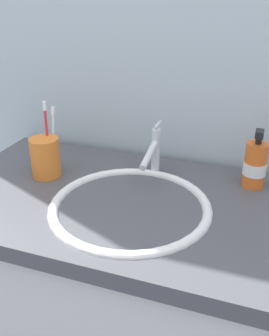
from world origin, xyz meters
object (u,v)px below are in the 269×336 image
(faucet, at_px, (154,151))
(soap_dispenser, at_px, (255,165))
(toothbrush_red, at_px, (47,133))
(toothbrush_white, at_px, (53,134))
(toothbrush_cup, at_px, (45,157))

(faucet, bearing_deg, soap_dispenser, 4.86)
(toothbrush_red, relative_size, toothbrush_white, 1.15)
(toothbrush_cup, bearing_deg, toothbrush_red, 97.07)
(toothbrush_red, distance_m, toothbrush_white, 0.03)
(toothbrush_white, bearing_deg, toothbrush_red, -91.69)
(faucet, height_order, toothbrush_cup, faucet)
(toothbrush_red, distance_m, soap_dispenser, 0.55)
(toothbrush_cup, relative_size, soap_dispenser, 0.69)
(faucet, height_order, soap_dispenser, soap_dispenser)
(faucet, height_order, toothbrush_red, toothbrush_red)
(soap_dispenser, bearing_deg, toothbrush_cup, -166.62)
(faucet, xyz_separation_m, toothbrush_white, (-0.28, -0.05, 0.03))
(toothbrush_white, height_order, soap_dispenser, toothbrush_white)
(toothbrush_red, bearing_deg, toothbrush_white, 88.31)
(toothbrush_cup, bearing_deg, faucet, 21.09)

